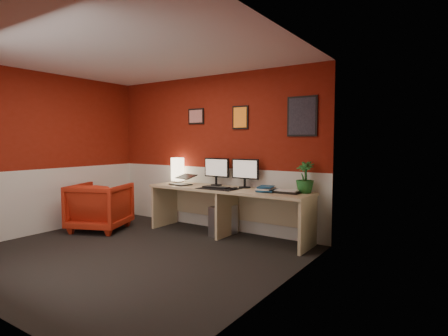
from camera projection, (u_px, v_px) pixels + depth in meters
ground at (132, 254)px, 4.61m from camera, size 4.00×3.50×0.01m
ceiling at (128, 54)px, 4.42m from camera, size 4.00×3.50×0.01m
wall_back at (212, 152)px, 5.97m from camera, size 4.00×0.01×2.50m
wall_left at (42, 153)px, 5.63m from camera, size 0.01×3.50×2.50m
wall_right at (276, 161)px, 3.40m from camera, size 0.01×3.50×2.50m
wainscot_back at (212, 197)px, 6.02m from camera, size 4.00×0.01×1.00m
wainscot_left at (44, 201)px, 5.68m from camera, size 0.01×3.50×1.00m
wainscot_right at (275, 239)px, 3.46m from camera, size 0.01×3.50×1.00m
desk at (227, 212)px, 5.46m from camera, size 2.60×0.65×0.73m
shoji_lamp at (178, 171)px, 6.23m from camera, size 0.16×0.16×0.40m
laptop at (181, 178)px, 5.83m from camera, size 0.37×0.29×0.22m
monitor_left at (216, 167)px, 5.75m from camera, size 0.45×0.06×0.58m
monitor_right at (245, 169)px, 5.46m from camera, size 0.45×0.06×0.58m
desk_mat at (219, 188)px, 5.38m from camera, size 0.60×0.38×0.01m
keyboard at (216, 187)px, 5.44m from camera, size 0.42×0.15×0.02m
mouse at (234, 188)px, 5.24m from camera, size 0.07×0.10×0.03m
book_bottom at (259, 190)px, 5.12m from camera, size 0.28×0.35×0.03m
book_middle at (259, 188)px, 5.11m from camera, size 0.24×0.31×0.02m
book_top at (259, 187)px, 5.11m from camera, size 0.26×0.31×0.03m
zen_tray at (287, 192)px, 4.93m from camera, size 0.36×0.26×0.03m
potted_plant at (305, 177)px, 4.92m from camera, size 0.27×0.27×0.43m
pc_tower at (223, 220)px, 5.54m from camera, size 0.27×0.48×0.45m
armchair at (100, 206)px, 5.85m from camera, size 1.08×1.09×0.76m
art_left at (196, 116)px, 6.09m from camera, size 0.32×0.02×0.26m
art_center at (240, 117)px, 5.61m from camera, size 0.28×0.02×0.36m
art_right at (302, 116)px, 5.05m from camera, size 0.44×0.02×0.56m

